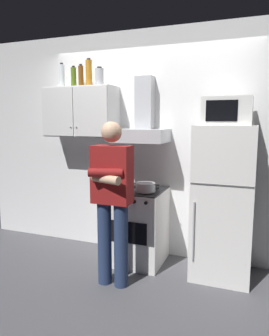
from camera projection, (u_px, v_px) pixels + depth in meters
ground_plane at (134, 270)px, 3.53m from camera, size 7.00×7.00×0.00m
back_wall_tiled at (152, 145)px, 3.88m from camera, size 4.80×0.10×2.70m
upper_cabinet at (81, 112)px, 3.91m from camera, size 0.90×0.37×0.60m
stove_oven at (138, 225)px, 3.71m from camera, size 0.60×0.62×0.87m
range_hood at (142, 125)px, 3.65m from camera, size 0.60×0.44×0.75m
refrigerator at (223, 202)px, 3.32m from camera, size 0.60×0.62×1.60m
microwave at (227, 111)px, 3.20m from camera, size 0.48×0.37×0.28m
person_standing at (112, 198)px, 3.10m from camera, size 0.38×0.33×1.64m
cooking_pot at (146, 187)px, 3.48m from camera, size 0.32×0.22×0.10m
bottle_canister_steel at (100, 77)px, 3.73m from camera, size 0.10×0.10×0.22m
bottle_liquor_amber at (89, 73)px, 3.79m from camera, size 0.08×0.08×0.32m
bottle_vodka_clear at (62, 76)px, 3.95m from camera, size 0.07×0.07×0.30m
bottle_olive_oil at (74, 77)px, 3.91m from camera, size 0.07×0.07×0.26m
bottle_beer_brown at (81, 76)px, 3.86m from camera, size 0.06×0.06×0.27m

